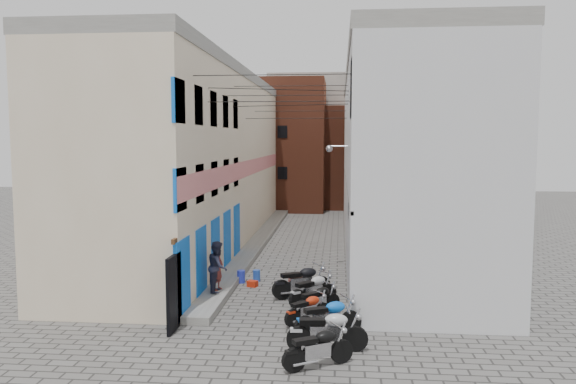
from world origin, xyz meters
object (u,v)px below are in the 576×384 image
(motorcycle_f, at_px, (313,288))
(motorcycle_g, at_px, (302,280))
(person_b, at_px, (218,266))
(water_jug_near, at_px, (241,277))
(water_jug_far, at_px, (257,276))
(red_crate, at_px, (252,284))
(motorcycle_b, at_px, (327,328))
(motorcycle_e, at_px, (318,298))
(motorcycle_c, at_px, (328,315))
(motorcycle_a, at_px, (318,346))
(person_a, at_px, (218,269))
(motorcycle_d, at_px, (308,307))

(motorcycle_f, bearing_deg, motorcycle_g, 165.13)
(person_b, relative_size, water_jug_near, 3.69)
(water_jug_far, height_order, red_crate, water_jug_far)
(motorcycle_b, distance_m, person_b, 5.95)
(motorcycle_e, height_order, motorcycle_g, motorcycle_g)
(water_jug_near, xyz_separation_m, water_jug_far, (0.56, 0.28, -0.02))
(motorcycle_c, relative_size, motorcycle_e, 1.17)
(motorcycle_c, distance_m, motorcycle_e, 2.00)
(motorcycle_a, xyz_separation_m, water_jug_far, (-2.70, 8.02, -0.33))
(motorcycle_a, relative_size, water_jug_far, 4.29)
(person_a, bearing_deg, water_jug_near, 2.80)
(motorcycle_a, xyz_separation_m, person_b, (-3.67, 5.55, 0.58))
(motorcycle_d, bearing_deg, motorcycle_a, -34.84)
(motorcycle_d, height_order, person_b, person_b)
(motorcycle_b, height_order, motorcycle_g, motorcycle_g)
(motorcycle_g, xyz_separation_m, person_a, (-2.92, -0.20, 0.36))
(motorcycle_b, relative_size, motorcycle_c, 1.04)
(motorcycle_e, height_order, person_a, person_a)
(person_a, relative_size, water_jug_far, 3.37)
(person_a, height_order, red_crate, person_a)
(motorcycle_f, xyz_separation_m, water_jug_far, (-2.33, 2.87, -0.35))
(person_a, xyz_separation_m, water_jug_near, (0.47, 1.98, -0.75))
(motorcycle_d, bearing_deg, motorcycle_c, -10.96)
(motorcycle_e, relative_size, person_b, 1.00)
(motorcycle_a, height_order, motorcycle_b, motorcycle_b)
(motorcycle_a, relative_size, motorcycle_d, 1.12)
(motorcycle_d, distance_m, water_jug_near, 5.32)
(motorcycle_a, relative_size, motorcycle_c, 0.93)
(motorcycle_a, distance_m, motorcycle_c, 2.22)
(water_jug_far, distance_m, red_crate, 0.82)
(motorcycle_b, height_order, red_crate, motorcycle_b)
(motorcycle_a, distance_m, motorcycle_b, 1.07)
(red_crate, bearing_deg, water_jug_near, 134.34)
(motorcycle_e, xyz_separation_m, person_b, (-3.49, 1.37, 0.62))
(motorcycle_f, height_order, person_b, person_b)
(motorcycle_b, relative_size, motorcycle_d, 1.26)
(motorcycle_c, relative_size, water_jug_near, 4.29)
(motorcycle_b, bearing_deg, motorcycle_g, -174.38)
(motorcycle_a, xyz_separation_m, person_a, (-3.73, 5.77, 0.45))
(motorcycle_f, distance_m, person_b, 3.37)
(motorcycle_f, xyz_separation_m, person_b, (-3.30, 0.40, 0.56))
(motorcycle_b, distance_m, motorcycle_d, 2.28)
(motorcycle_g, bearing_deg, person_b, -108.23)
(motorcycle_d, relative_size, motorcycle_g, 0.77)
(person_b, relative_size, red_crate, 4.92)
(motorcycle_f, bearing_deg, red_crate, -173.94)
(motorcycle_f, bearing_deg, person_b, -139.84)
(water_jug_near, bearing_deg, motorcycle_d, -57.94)
(motorcycle_a, relative_size, water_jug_near, 3.97)
(motorcycle_c, relative_size, red_crate, 5.73)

